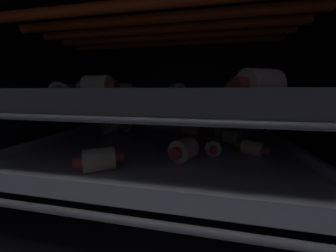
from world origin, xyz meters
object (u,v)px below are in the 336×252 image
at_px(pig_in_blanket_lower_8, 190,129).
at_px(pig_in_blanket_lower_2, 99,159).
at_px(pig_in_blanket_upper_0, 57,90).
at_px(pig_in_blanket_lower_4, 252,148).
at_px(baking_tray_lower, 161,148).
at_px(oven_rack_upper, 161,104).
at_px(oven_rack_lower, 161,153).
at_px(pig_in_blanket_lower_7, 110,126).
at_px(baking_tray_upper, 161,99).
at_px(heating_element, 160,29).
at_px(pig_in_blanket_upper_6, 71,90).
at_px(pig_in_blanket_lower_3, 223,132).
at_px(pig_in_blanket_upper_4, 177,90).
at_px(pig_in_blanket_lower_1, 128,125).
at_px(pig_in_blanket_lower_6, 184,150).
at_px(pig_in_blanket_upper_3, 98,87).
at_px(pig_in_blanket_upper_1, 237,89).
at_px(pig_in_blanket_upper_2, 102,90).
at_px(pig_in_blanket_lower_5, 213,146).
at_px(pig_in_blanket_upper_5, 123,90).
at_px(pig_in_blanket_upper_7, 259,85).

bearing_deg(pig_in_blanket_lower_8, pig_in_blanket_lower_2, -115.02).
bearing_deg(pig_in_blanket_upper_0, pig_in_blanket_lower_4, 8.40).
distance_m(baking_tray_lower, oven_rack_upper, 0.08).
xyz_separation_m(oven_rack_lower, pig_in_blanket_lower_7, (-0.15, 0.08, 0.03)).
bearing_deg(pig_in_blanket_upper_0, baking_tray_upper, 22.84).
bearing_deg(heating_element, pig_in_blanket_lower_4, -6.95).
distance_m(heating_element, pig_in_blanket_upper_6, 0.21).
distance_m(pig_in_blanket_lower_3, pig_in_blanket_upper_4, 0.14).
bearing_deg(pig_in_blanket_lower_7, pig_in_blanket_lower_3, 1.92).
bearing_deg(pig_in_blanket_lower_1, pig_in_blanket_lower_6, -47.14).
bearing_deg(pig_in_blanket_upper_0, pig_in_blanket_upper_4, 27.59).
bearing_deg(pig_in_blanket_lower_8, oven_rack_upper, -115.27).
xyz_separation_m(pig_in_blanket_lower_4, pig_in_blanket_upper_4, (-0.13, 0.05, 0.09)).
bearing_deg(pig_in_blanket_lower_7, pig_in_blanket_upper_6, -118.65).
relative_size(oven_rack_upper, pig_in_blanket_upper_3, 9.79).
height_order(pig_in_blanket_upper_3, pig_in_blanket_upper_6, pig_in_blanket_upper_3).
height_order(pig_in_blanket_lower_4, pig_in_blanket_upper_1, pig_in_blanket_upper_1).
height_order(pig_in_blanket_lower_2, pig_in_blanket_lower_3, pig_in_blanket_lower_2).
height_order(oven_rack_lower, pig_in_blanket_upper_0, pig_in_blanket_upper_0).
distance_m(pig_in_blanket_upper_0, pig_in_blanket_upper_1, 0.32).
bearing_deg(baking_tray_lower, pig_in_blanket_lower_6, -51.86).
bearing_deg(pig_in_blanket_upper_4, pig_in_blanket_upper_2, -162.49).
relative_size(pig_in_blanket_lower_4, oven_rack_upper, 0.09).
height_order(oven_rack_upper, pig_in_blanket_upper_1, pig_in_blanket_upper_1).
distance_m(pig_in_blanket_lower_5, pig_in_blanket_upper_2, 0.22).
bearing_deg(pig_in_blanket_lower_8, pig_in_blanket_lower_6, -89.47).
height_order(pig_in_blanket_lower_3, pig_in_blanket_lower_6, pig_in_blanket_lower_6).
distance_m(pig_in_blanket_lower_1, pig_in_blanket_upper_3, 0.23).
bearing_deg(pig_in_blanket_lower_6, oven_rack_upper, 128.14).
xyz_separation_m(pig_in_blanket_upper_3, pig_in_blanket_upper_5, (-0.03, 0.14, -0.00)).
distance_m(baking_tray_lower, pig_in_blanket_upper_2, 0.15).
height_order(baking_tray_upper, pig_in_blanket_upper_6, pig_in_blanket_upper_6).
xyz_separation_m(pig_in_blanket_lower_6, pig_in_blanket_upper_7, (0.08, -0.06, 0.09)).
distance_m(heating_element, pig_in_blanket_lower_1, 0.25).
relative_size(pig_in_blanket_upper_0, pig_in_blanket_upper_4, 1.01).
distance_m(pig_in_blanket_lower_2, pig_in_blanket_upper_1, 0.28).
xyz_separation_m(pig_in_blanket_lower_2, oven_rack_upper, (0.06, 0.12, 0.06)).
bearing_deg(pig_in_blanket_lower_7, pig_in_blanket_upper_7, -35.26).
bearing_deg(pig_in_blanket_lower_5, baking_tray_lower, 165.17).
bearing_deg(pig_in_blanket_lower_4, pig_in_blanket_upper_4, 159.95).
bearing_deg(pig_in_blanket_upper_6, pig_in_blanket_upper_0, -65.15).
distance_m(pig_in_blanket_lower_3, pig_in_blanket_upper_7, 0.23).
bearing_deg(pig_in_blanket_upper_5, pig_in_blanket_upper_2, -98.07).
xyz_separation_m(oven_rack_lower, pig_in_blanket_upper_3, (-0.07, -0.09, 0.12)).
bearing_deg(pig_in_blanket_upper_0, pig_in_blanket_upper_2, 47.60).
xyz_separation_m(pig_in_blanket_lower_4, pig_in_blanket_upper_3, (-0.22, -0.07, 0.10)).
relative_size(baking_tray_lower, pig_in_blanket_upper_5, 8.12).
bearing_deg(pig_in_blanket_upper_0, pig_in_blanket_lower_1, 78.06).
height_order(pig_in_blanket_lower_4, pig_in_blanket_lower_5, pig_in_blanket_lower_5).
bearing_deg(pig_in_blanket_lower_3, baking_tray_lower, -144.34).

